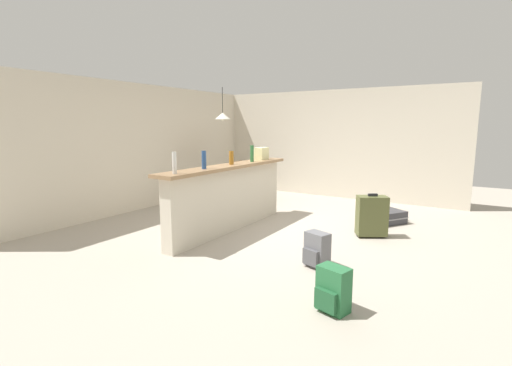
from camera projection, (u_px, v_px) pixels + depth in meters
name	position (u px, v px, depth m)	size (l,w,h in m)	color
ground_plane	(278.00, 228.00, 6.09)	(13.00, 13.00, 0.05)	#ADA393
wall_back	(148.00, 147.00, 7.48)	(6.60, 0.10, 2.50)	beige
wall_right	(329.00, 144.00, 8.61)	(0.10, 6.00, 2.50)	beige
partition_half_wall	(230.00, 199.00, 5.85)	(2.80, 0.20, 1.02)	beige
bar_countertop	(229.00, 166.00, 5.77)	(2.96, 0.40, 0.05)	#93704C
bottle_white	(174.00, 163.00, 4.65)	(0.06, 0.06, 0.28)	silver
bottle_blue	(204.00, 160.00, 5.19)	(0.07, 0.07, 0.26)	#284C89
bottle_amber	(231.00, 158.00, 5.78)	(0.07, 0.07, 0.22)	#9E661E
bottle_green	(252.00, 153.00, 6.23)	(0.06, 0.06, 0.28)	#2D6B38
bottle_clear	(266.00, 153.00, 6.85)	(0.06, 0.06, 0.22)	silver
grocery_bag	(261.00, 154.00, 6.62)	(0.26, 0.18, 0.22)	beige
dining_table	(222.00, 173.00, 8.09)	(1.10, 0.80, 0.74)	#4C331E
dining_chair_near_partition	(241.00, 181.00, 7.75)	(0.42, 0.42, 0.93)	#4C331E
pendant_lamp	(223.00, 116.00, 7.91)	(0.34, 0.34, 0.73)	black
suitcase_flat_charcoal	(383.00, 217.00, 6.33)	(0.87, 0.79, 0.22)	#38383D
backpack_grey	(317.00, 250.00, 4.36)	(0.30, 0.32, 0.42)	slate
suitcase_upright_olive	(372.00, 216.00, 5.51)	(0.43, 0.50, 0.67)	#51562D
backpack_green	(333.00, 290.00, 3.30)	(0.30, 0.32, 0.42)	#286B3D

